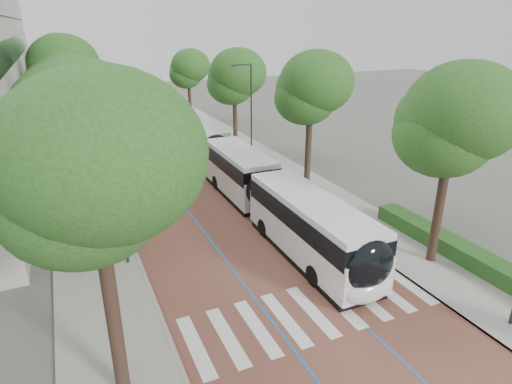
{
  "coord_description": "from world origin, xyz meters",
  "views": [
    {
      "loc": [
        -7.99,
        -11.35,
        11.03
      ],
      "look_at": [
        1.17,
        8.71,
        2.4
      ],
      "focal_mm": 30.0,
      "sensor_mm": 36.0,
      "label": 1
    }
  ],
  "objects": [
    {
      "name": "hedge",
      "position": [
        9.1,
        0.0,
        0.52
      ],
      "size": [
        1.2,
        14.0,
        0.8
      ],
      "primitive_type": "cube",
      "color": "#1E4718",
      "rests_on": "sidewalk_right"
    },
    {
      "name": "zebra_crossing",
      "position": [
        0.2,
        1.0,
        0.03
      ],
      "size": [
        10.55,
        3.6,
        0.01
      ],
      "color": "silver",
      "rests_on": "ground"
    },
    {
      "name": "sidewalk_right",
      "position": [
        7.5,
        40.0,
        0.06
      ],
      "size": [
        4.0,
        140.0,
        0.12
      ],
      "primitive_type": "cube",
      "color": "gray",
      "rests_on": "ground"
    },
    {
      "name": "bus_queued_2",
      "position": [
        2.4,
        50.96,
        1.62
      ],
      "size": [
        3.02,
        12.49,
        3.2
      ],
      "rotation": [
        0.0,
        0.0,
        0.04
      ],
      "color": "silver",
      "rests_on": "ground"
    },
    {
      "name": "lamp_post_left",
      "position": [
        -6.1,
        8.0,
        4.12
      ],
      "size": [
        0.14,
        0.14,
        8.0
      ],
      "primitive_type": "cylinder",
      "color": "#2D2D2F",
      "rests_on": "sidewalk_left"
    },
    {
      "name": "lane_line_right",
      "position": [
        1.6,
        40.0,
        0.02
      ],
      "size": [
        0.12,
        126.0,
        0.01
      ],
      "primitive_type": "cube",
      "color": "#215DA9",
      "rests_on": "road"
    },
    {
      "name": "lane_line_left",
      "position": [
        -1.6,
        40.0,
        0.02
      ],
      "size": [
        0.12,
        126.0,
        0.01
      ],
      "primitive_type": "cube",
      "color": "#215DA9",
      "rests_on": "road"
    },
    {
      "name": "bus_queued_1",
      "position": [
        2.13,
        37.56,
        1.62
      ],
      "size": [
        2.73,
        12.44,
        3.2
      ],
      "rotation": [
        0.0,
        0.0,
        0.02
      ],
      "color": "silver",
      "rests_on": "ground"
    },
    {
      "name": "trees_right",
      "position": [
        7.7,
        21.82,
        6.36
      ],
      "size": [
        5.5,
        47.1,
        9.13
      ],
      "color": "black",
      "rests_on": "ground"
    },
    {
      "name": "road",
      "position": [
        0.0,
        40.0,
        0.01
      ],
      "size": [
        11.0,
        140.0,
        0.02
      ],
      "primitive_type": "cube",
      "color": "brown",
      "rests_on": "ground"
    },
    {
      "name": "streetlight_far",
      "position": [
        6.62,
        22.0,
        4.82
      ],
      "size": [
        1.82,
        0.2,
        8.0
      ],
      "color": "#2D2D2F",
      "rests_on": "sidewalk_right"
    },
    {
      "name": "kerb_right",
      "position": [
        5.6,
        40.0,
        0.06
      ],
      "size": [
        0.2,
        140.0,
        0.14
      ],
      "primitive_type": "cube",
      "color": "gray",
      "rests_on": "ground"
    },
    {
      "name": "trees_left",
      "position": [
        -7.5,
        24.65,
        6.88
      ],
      "size": [
        6.23,
        60.29,
        9.88
      ],
      "color": "black",
      "rests_on": "ground"
    },
    {
      "name": "sidewalk_left",
      "position": [
        -7.5,
        40.0,
        0.06
      ],
      "size": [
        4.0,
        140.0,
        0.12
      ],
      "primitive_type": "cube",
      "color": "gray",
      "rests_on": "ground"
    },
    {
      "name": "kerb_left",
      "position": [
        -5.6,
        40.0,
        0.06
      ],
      "size": [
        0.2,
        140.0,
        0.14
      ],
      "primitive_type": "cube",
      "color": "gray",
      "rests_on": "ground"
    },
    {
      "name": "lead_bus",
      "position": [
        2.45,
        8.72,
        1.63
      ],
      "size": [
        2.68,
        18.42,
        3.2
      ],
      "rotation": [
        0.0,
        0.0,
        -0.01
      ],
      "color": "black",
      "rests_on": "ground"
    },
    {
      "name": "bus_queued_0",
      "position": [
        2.91,
        24.77,
        1.62
      ],
      "size": [
        3.2,
        12.52,
        3.2
      ],
      "rotation": [
        0.0,
        0.0,
        -0.06
      ],
      "color": "silver",
      "rests_on": "ground"
    },
    {
      "name": "ground",
      "position": [
        0.0,
        0.0,
        0.0
      ],
      "size": [
        160.0,
        160.0,
        0.0
      ],
      "primitive_type": "plane",
      "color": "#51544C",
      "rests_on": "ground"
    }
  ]
}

